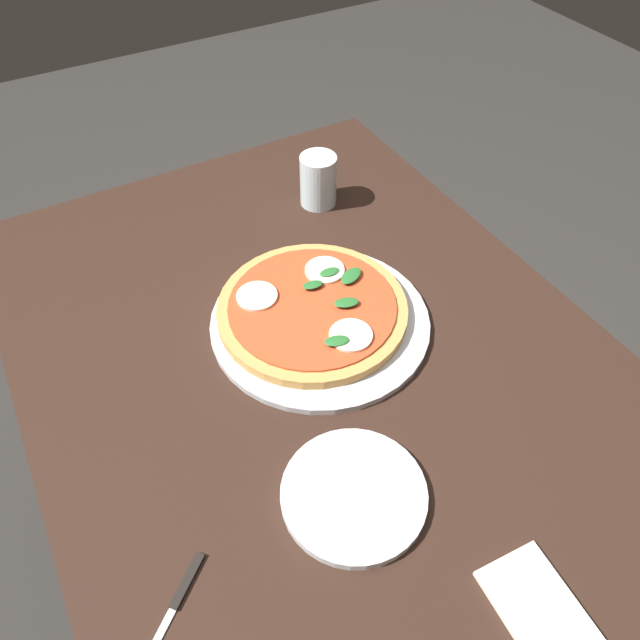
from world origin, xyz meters
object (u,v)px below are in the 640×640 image
object	(u,v)px
dining_table	(321,400)
serving_tray	(320,322)
plate_white	(354,494)
knife	(176,604)
napkin	(538,607)
pizza	(312,309)
glass_cup	(318,180)

from	to	relation	value
dining_table	serving_tray	bearing A→B (deg)	151.79
plate_white	knife	size ratio (longest dim) A/B	1.42
knife	napkin	bearing A→B (deg)	60.13
serving_tray	knife	size ratio (longest dim) A/B	2.66
pizza	knife	bearing A→B (deg)	-48.06
plate_white	napkin	size ratio (longest dim) A/B	1.49
dining_table	glass_cup	size ratio (longest dim) A/B	11.86
dining_table	pizza	xyz separation A→B (m)	(-0.09, 0.03, 0.13)
serving_tray	napkin	xyz separation A→B (m)	(0.52, 0.00, -0.00)
glass_cup	napkin	bearing A→B (deg)	-11.26
dining_table	pizza	world-z (taller)	pizza
serving_tray	napkin	bearing A→B (deg)	0.10
pizza	napkin	size ratio (longest dim) A/B	2.44
dining_table	serving_tray	distance (m)	0.14
dining_table	pizza	size ratio (longest dim) A/B	3.92
serving_tray	dining_table	bearing A→B (deg)	-28.21
dining_table	pizza	distance (m)	0.16
dining_table	napkin	world-z (taller)	napkin
knife	glass_cup	distance (m)	0.81
plate_white	glass_cup	xyz separation A→B (m)	(-0.59, 0.28, 0.05)
plate_white	knife	distance (m)	0.25
napkin	glass_cup	distance (m)	0.83
plate_white	glass_cup	size ratio (longest dim) A/B	1.86
pizza	napkin	bearing A→B (deg)	0.57
pizza	napkin	xyz separation A→B (m)	(0.54, 0.01, -0.02)
pizza	glass_cup	size ratio (longest dim) A/B	3.03
napkin	glass_cup	xyz separation A→B (m)	(-0.82, 0.16, 0.05)
serving_tray	knife	world-z (taller)	serving_tray
serving_tray	glass_cup	size ratio (longest dim) A/B	3.48
dining_table	plate_white	size ratio (longest dim) A/B	6.39
knife	serving_tray	bearing A→B (deg)	129.96
plate_white	knife	world-z (taller)	plate_white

